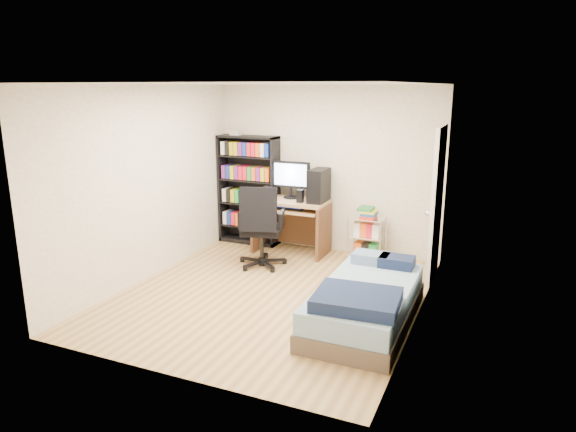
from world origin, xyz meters
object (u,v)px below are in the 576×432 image
at_px(media_shelf, 249,189).
at_px(bed, 365,303).
at_px(office_chair, 261,241).
at_px(computer_desk, 299,205).

distance_m(media_shelf, bed, 3.37).
bearing_deg(office_chair, computer_desk, 57.16).
relative_size(office_chair, bed, 0.62).
height_order(office_chair, bed, office_chair).
xyz_separation_m(media_shelf, computer_desk, (0.94, -0.16, -0.14)).
bearing_deg(computer_desk, media_shelf, 170.09).
height_order(media_shelf, office_chair, media_shelf).
distance_m(media_shelf, computer_desk, 0.97).
height_order(media_shelf, bed, media_shelf).
relative_size(media_shelf, bed, 0.95).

